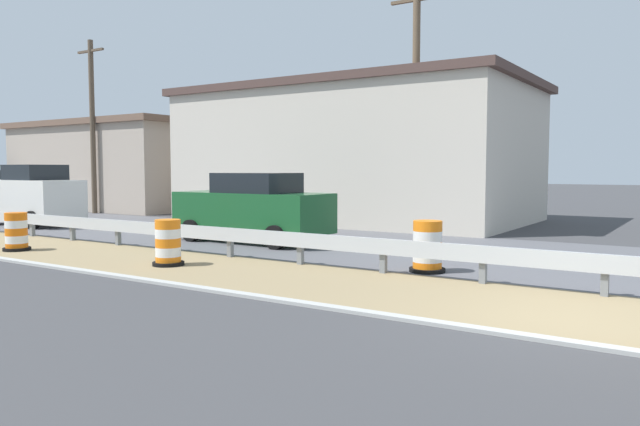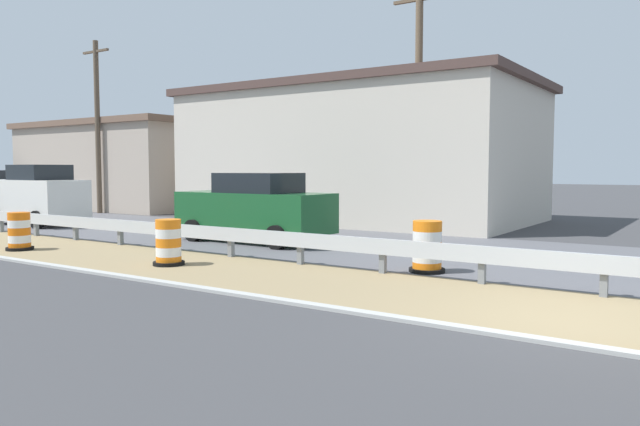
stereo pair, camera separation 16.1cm
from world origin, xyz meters
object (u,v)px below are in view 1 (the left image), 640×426
traffic_barrel_mid (16,234)px  utility_pole_near (416,105)px  traffic_barrel_close (168,245)px  car_lead_far_lane (253,208)px  car_trailing_far_lane (34,195)px  utility_pole_mid (92,124)px  traffic_barrel_nearest (427,249)px

traffic_barrel_mid → utility_pole_near: bearing=-35.6°
traffic_barrel_close → car_lead_far_lane: bearing=15.1°
traffic_barrel_close → car_trailing_far_lane: car_trailing_far_lane is taller
traffic_barrel_mid → utility_pole_mid: 14.07m
traffic_barrel_mid → car_trailing_far_lane: car_trailing_far_lane is taller
traffic_barrel_nearest → car_trailing_far_lane: 16.51m
utility_pole_near → traffic_barrel_mid: bearing=144.4°
car_lead_far_lane → utility_pole_near: bearing=-120.0°
utility_pole_near → traffic_barrel_close: bearing=169.3°
traffic_barrel_nearest → utility_pole_near: utility_pole_near is taller
traffic_barrel_close → utility_pole_mid: utility_pole_mid is taller
car_lead_far_lane → utility_pole_mid: 14.77m
traffic_barrel_mid → utility_pole_near: 12.30m
car_trailing_far_lane → utility_pole_near: bearing=-157.2°
car_lead_far_lane → car_trailing_far_lane: bearing=3.3°
traffic_barrel_close → car_trailing_far_lane: bearing=71.1°
traffic_barrel_nearest → car_lead_far_lane: bearing=72.4°
traffic_barrel_mid → utility_pole_near: utility_pole_near is taller
traffic_barrel_close → traffic_barrel_mid: size_ratio=1.02×
traffic_barrel_nearest → utility_pole_mid: bearing=71.3°
car_trailing_far_lane → utility_pole_mid: bearing=-55.3°
utility_pole_mid → car_lead_far_lane: bearing=-109.2°
traffic_barrel_close → utility_pole_near: (9.08, -1.72, 3.70)m
traffic_barrel_close → traffic_barrel_mid: bearing=95.1°
car_lead_far_lane → utility_pole_mid: size_ratio=0.58×
traffic_barrel_close → car_lead_far_lane: car_lead_far_lane is taller
traffic_barrel_mid → car_lead_far_lane: (4.74, -3.94, 0.56)m
traffic_barrel_nearest → traffic_barrel_close: traffic_barrel_nearest is taller
car_trailing_far_lane → traffic_barrel_mid: bearing=146.4°
traffic_barrel_nearest → traffic_barrel_mid: 10.54m
traffic_barrel_close → traffic_barrel_mid: (-0.45, 5.10, -0.01)m
car_lead_far_lane → utility_pole_mid: bearing=-18.2°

